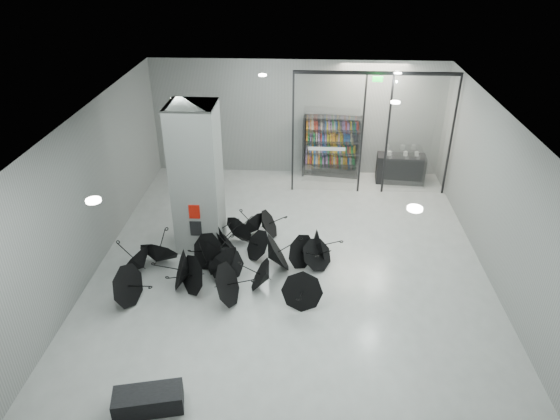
# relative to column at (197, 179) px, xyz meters

# --- Properties ---
(room) EXTENTS (14.00, 14.02, 4.01)m
(room) POSITION_rel_column_xyz_m (2.50, -2.00, 0.84)
(room) COLOR gray
(room) RESTS_ON ground
(column) EXTENTS (1.20, 1.20, 4.00)m
(column) POSITION_rel_column_xyz_m (0.00, 0.00, 0.00)
(column) COLOR slate
(column) RESTS_ON ground
(fire_cabinet) EXTENTS (0.28, 0.04, 0.38)m
(fire_cabinet) POSITION_rel_column_xyz_m (0.00, -0.62, -0.65)
(fire_cabinet) COLOR #A50A07
(fire_cabinet) RESTS_ON column
(info_panel) EXTENTS (0.30, 0.03, 0.42)m
(info_panel) POSITION_rel_column_xyz_m (0.00, -0.62, -1.15)
(info_panel) COLOR black
(info_panel) RESTS_ON column
(exit_sign) EXTENTS (0.30, 0.06, 0.15)m
(exit_sign) POSITION_rel_column_xyz_m (4.90, 3.30, 1.82)
(exit_sign) COLOR #0CE533
(exit_sign) RESTS_ON room
(glass_partition) EXTENTS (5.06, 0.08, 4.00)m
(glass_partition) POSITION_rel_column_xyz_m (4.89, 3.50, 0.18)
(glass_partition) COLOR silver
(glass_partition) RESTS_ON ground
(bench) EXTENTS (1.33, 0.79, 0.40)m
(bench) POSITION_rel_column_xyz_m (0.07, -5.62, -1.80)
(bench) COLOR black
(bench) RESTS_ON ground
(bookshelf) EXTENTS (2.00, 0.66, 2.16)m
(bookshelf) POSITION_rel_column_xyz_m (3.72, 4.75, -0.92)
(bookshelf) COLOR black
(bookshelf) RESTS_ON ground
(shop_counter) EXTENTS (1.66, 0.75, 0.97)m
(shop_counter) POSITION_rel_column_xyz_m (6.10, 4.32, -1.51)
(shop_counter) COLOR black
(shop_counter) RESTS_ON ground
(umbrella_cluster) EXTENTS (5.76, 4.32, 1.31)m
(umbrella_cluster) POSITION_rel_column_xyz_m (0.89, -1.29, -1.70)
(umbrella_cluster) COLOR black
(umbrella_cluster) RESTS_ON ground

